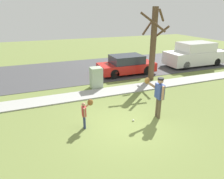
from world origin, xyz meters
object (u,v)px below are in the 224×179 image
Objects in this scene: person_child at (86,111)px; parked_van_white at (195,55)px; baseball at (133,120)px; utility_cabinet at (96,78)px; street_tree_near at (153,42)px; person_adult at (158,93)px; parked_hatchback_red at (127,65)px.

person_child is 12.45m from parked_van_white.
parked_van_white is (8.90, 6.43, 0.87)m from baseball.
utility_cabinet is 0.27× the size of street_tree_near.
street_tree_near reaches higher than parked_van_white.
person_child is 0.91× the size of utility_cabinet.
person_child is (-3.00, 0.30, -0.38)m from person_adult.
person_adult is 5.38m from street_tree_near.
person_child reaches higher than baseball.
street_tree_near is (2.53, 4.56, 1.32)m from person_adult.
baseball is (-1.09, 0.04, -1.05)m from person_adult.
parked_hatchback_red reaches higher than utility_cabinet.
parked_van_white is (10.81, 6.17, 0.19)m from person_child.
person_adult is 23.66× the size of baseball.
utility_cabinet is at bearing 34.11° from parked_hatchback_red.
street_tree_near is 5.81m from parked_van_white.
person_adult is at bearing -2.22° from baseball.
baseball is at bearing 35.86° from parked_van_white.
person_adult reaches higher than parked_hatchback_red.
baseball is at bearing -2.34° from person_child.
parked_hatchback_red reaches higher than baseball.
parked_hatchback_red is 6.24m from parked_van_white.
baseball is (1.92, -0.26, -0.68)m from person_child.
person_child is at bearing 52.76° from parked_hatchback_red.
baseball is 0.01× the size of parked_van_white.
parked_van_white is at bearing 12.93° from utility_cabinet.
person_adult is at bearing -119.01° from street_tree_near.
utility_cabinet is (-1.29, 4.38, -0.48)m from person_adult.
parked_van_white is at bearing -178.67° from parked_hatchback_red.
parked_hatchback_red is at bearing 118.28° from street_tree_near.
person_child is 7.57m from parked_hatchback_red.
person_adult is at bearing 75.99° from parked_hatchback_red.
parked_van_white reaches higher than person_adult.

